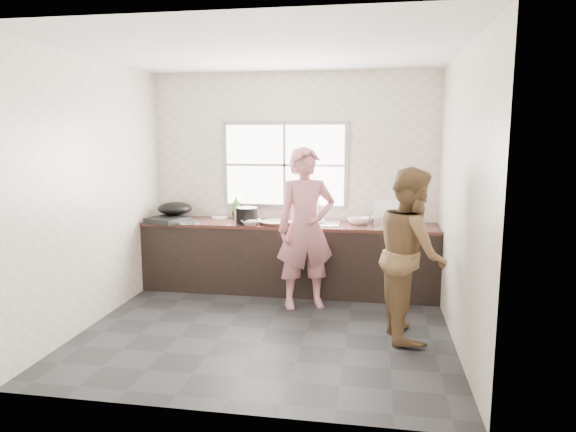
% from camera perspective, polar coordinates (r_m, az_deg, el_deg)
% --- Properties ---
extents(floor, '(3.60, 3.20, 0.01)m').
position_cam_1_polar(floor, '(5.30, -2.30, -12.44)').
color(floor, '#252527').
rests_on(floor, ground).
extents(ceiling, '(3.60, 3.20, 0.01)m').
position_cam_1_polar(ceiling, '(4.99, -2.51, 17.93)').
color(ceiling, silver).
rests_on(ceiling, wall_back).
extents(wall_back, '(3.60, 0.01, 2.70)m').
position_cam_1_polar(wall_back, '(6.53, 0.54, 3.93)').
color(wall_back, beige).
rests_on(wall_back, ground).
extents(wall_left, '(0.01, 3.20, 2.70)m').
position_cam_1_polar(wall_left, '(5.62, -20.72, 2.50)').
color(wall_left, silver).
rests_on(wall_left, ground).
extents(wall_right, '(0.01, 3.20, 2.70)m').
position_cam_1_polar(wall_right, '(4.92, 18.66, 1.74)').
color(wall_right, silver).
rests_on(wall_right, ground).
extents(wall_front, '(3.60, 0.01, 2.70)m').
position_cam_1_polar(wall_front, '(3.42, -7.99, -0.90)').
color(wall_front, silver).
rests_on(wall_front, ground).
extents(cabinet, '(3.60, 0.62, 0.82)m').
position_cam_1_polar(cabinet, '(6.38, 0.08, -4.76)').
color(cabinet, black).
rests_on(cabinet, floor).
extents(countertop, '(3.60, 0.64, 0.04)m').
position_cam_1_polar(countertop, '(6.29, 0.08, -0.95)').
color(countertop, '#391C17').
rests_on(countertop, cabinet).
extents(sink, '(0.55, 0.45, 0.02)m').
position_cam_1_polar(sink, '(6.24, 3.25, -0.82)').
color(sink, silver).
rests_on(sink, countertop).
extents(faucet, '(0.02, 0.02, 0.30)m').
position_cam_1_polar(faucet, '(6.41, 3.46, 0.76)').
color(faucet, silver).
rests_on(faucet, countertop).
extents(window_frame, '(1.60, 0.05, 1.10)m').
position_cam_1_polar(window_frame, '(6.52, -0.35, 5.69)').
color(window_frame, '#9EA0A5').
rests_on(window_frame, wall_back).
extents(window_glazing, '(1.50, 0.01, 1.00)m').
position_cam_1_polar(window_glazing, '(6.49, -0.39, 5.67)').
color(window_glazing, white).
rests_on(window_glazing, window_frame).
extents(woman, '(0.72, 0.60, 1.68)m').
position_cam_1_polar(woman, '(5.71, 1.98, -1.98)').
color(woman, '#D17D87').
rests_on(woman, floor).
extents(person_side, '(0.74, 0.88, 1.64)m').
position_cam_1_polar(person_side, '(5.02, 13.50, -4.04)').
color(person_side, brown).
rests_on(person_side, floor).
extents(cutting_board, '(0.47, 0.47, 0.04)m').
position_cam_1_polar(cutting_board, '(6.19, -1.29, -0.75)').
color(cutting_board, black).
rests_on(cutting_board, countertop).
extents(cleaver, '(0.22, 0.20, 0.01)m').
position_cam_1_polar(cleaver, '(6.25, -3.89, -0.45)').
color(cleaver, silver).
rests_on(cleaver, cutting_board).
extents(bowl_mince, '(0.27, 0.27, 0.06)m').
position_cam_1_polar(bowl_mince, '(6.16, -4.16, -0.72)').
color(bowl_mince, silver).
rests_on(bowl_mince, countertop).
extents(bowl_crabs, '(0.22, 0.22, 0.07)m').
position_cam_1_polar(bowl_crabs, '(6.26, 7.84, -0.59)').
color(bowl_crabs, white).
rests_on(bowl_crabs, countertop).
extents(bowl_held, '(0.24, 0.24, 0.07)m').
position_cam_1_polar(bowl_held, '(6.23, 3.27, -0.55)').
color(bowl_held, silver).
rests_on(bowl_held, countertop).
extents(black_pot, '(0.33, 0.33, 0.19)m').
position_cam_1_polar(black_pot, '(6.30, -4.61, 0.09)').
color(black_pot, black).
rests_on(black_pot, countertop).
extents(plate_food, '(0.24, 0.24, 0.02)m').
position_cam_1_polar(plate_food, '(6.69, -7.61, -0.18)').
color(plate_food, white).
rests_on(plate_food, countertop).
extents(bottle_green, '(0.15, 0.15, 0.31)m').
position_cam_1_polar(bottle_green, '(6.64, -5.75, 1.07)').
color(bottle_green, '#48832B').
rests_on(bottle_green, countertop).
extents(bottle_brown_tall, '(0.12, 0.12, 0.20)m').
position_cam_1_polar(bottle_brown_tall, '(6.63, -5.19, 0.56)').
color(bottle_brown_tall, '#3E1F0F').
rests_on(bottle_brown_tall, countertop).
extents(bottle_brown_short, '(0.17, 0.17, 0.17)m').
position_cam_1_polar(bottle_brown_short, '(6.65, -5.68, 0.45)').
color(bottle_brown_short, '#422810').
rests_on(bottle_brown_short, countertop).
extents(glass_jar, '(0.10, 0.10, 0.11)m').
position_cam_1_polar(glass_jar, '(6.53, -5.62, 0.04)').
color(glass_jar, white).
rests_on(glass_jar, countertop).
extents(burner, '(0.54, 0.54, 0.06)m').
position_cam_1_polar(burner, '(6.51, -13.22, -0.39)').
color(burner, black).
rests_on(burner, countertop).
extents(wok, '(0.54, 0.54, 0.16)m').
position_cam_1_polar(wok, '(6.68, -12.45, 0.82)').
color(wok, black).
rests_on(wok, burner).
extents(dish_rack, '(0.48, 0.42, 0.30)m').
position_cam_1_polar(dish_rack, '(6.41, 10.71, 0.63)').
color(dish_rack, silver).
rests_on(dish_rack, countertop).
extents(pot_lid_left, '(0.29, 0.29, 0.01)m').
position_cam_1_polar(pot_lid_left, '(6.40, -10.98, -0.71)').
color(pot_lid_left, silver).
rests_on(pot_lid_left, countertop).
extents(pot_lid_right, '(0.28, 0.28, 0.01)m').
position_cam_1_polar(pot_lid_right, '(6.53, -11.07, -0.52)').
color(pot_lid_right, '#B3B6BB').
rests_on(pot_lid_right, countertop).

